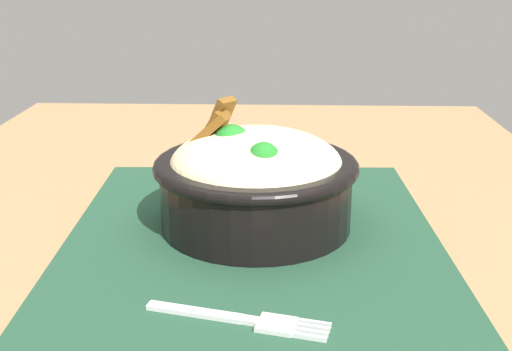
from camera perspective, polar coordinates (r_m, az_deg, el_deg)
table at (r=0.64m, az=-2.11°, el=-12.21°), size 1.12×0.76×0.74m
placemat at (r=0.59m, az=-0.32°, el=-5.96°), size 0.44×0.35×0.00m
bowl at (r=0.60m, az=-0.04°, el=-0.23°), size 0.19×0.19×0.12m
fork at (r=0.46m, az=-0.98°, el=-12.55°), size 0.05×0.13×0.00m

